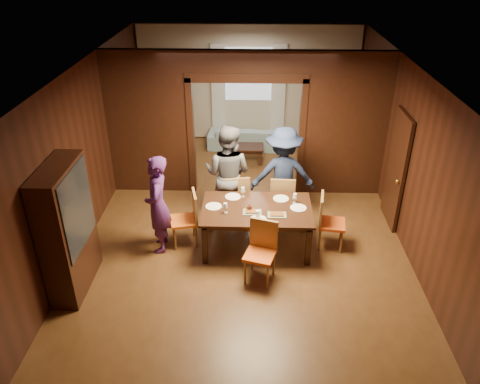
{
  "coord_description": "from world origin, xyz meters",
  "views": [
    {
      "loc": [
        0.14,
        -7.07,
        4.74
      ],
      "look_at": [
        -0.06,
        -0.4,
        1.05
      ],
      "focal_mm": 35.0,
      "sensor_mm": 36.0,
      "label": 1
    }
  ],
  "objects_px": {
    "person_navy": "(283,174)",
    "chair_far_l": "(236,197)",
    "person_purple": "(158,205)",
    "chair_right": "(332,222)",
    "person_grey": "(228,174)",
    "sofa": "(246,137)",
    "dining_table": "(256,228)",
    "chair_near": "(260,253)",
    "coffee_table": "(246,154)",
    "chair_left": "(184,219)",
    "hutch": "(67,229)",
    "chair_far_r": "(282,198)"
  },
  "relations": [
    {
      "from": "dining_table",
      "to": "chair_left",
      "type": "relative_size",
      "value": 1.88
    },
    {
      "from": "hutch",
      "to": "chair_left",
      "type": "bearing_deg",
      "value": 37.25
    },
    {
      "from": "chair_right",
      "to": "hutch",
      "type": "bearing_deg",
      "value": 114.16
    },
    {
      "from": "person_purple",
      "to": "chair_right",
      "type": "relative_size",
      "value": 1.76
    },
    {
      "from": "chair_right",
      "to": "person_purple",
      "type": "bearing_deg",
      "value": 101.24
    },
    {
      "from": "coffee_table",
      "to": "hutch",
      "type": "height_order",
      "value": "hutch"
    },
    {
      "from": "person_navy",
      "to": "chair_far_r",
      "type": "bearing_deg",
      "value": 85.72
    },
    {
      "from": "chair_right",
      "to": "chair_far_r",
      "type": "relative_size",
      "value": 1.0
    },
    {
      "from": "person_grey",
      "to": "person_navy",
      "type": "height_order",
      "value": "person_grey"
    },
    {
      "from": "chair_right",
      "to": "chair_near",
      "type": "height_order",
      "value": "same"
    },
    {
      "from": "person_navy",
      "to": "chair_far_r",
      "type": "xyz_separation_m",
      "value": [
        -0.0,
        -0.12,
        -0.42
      ]
    },
    {
      "from": "dining_table",
      "to": "hutch",
      "type": "bearing_deg",
      "value": -158.62
    },
    {
      "from": "chair_left",
      "to": "chair_near",
      "type": "distance_m",
      "value": 1.6
    },
    {
      "from": "dining_table",
      "to": "chair_far_r",
      "type": "relative_size",
      "value": 1.88
    },
    {
      "from": "chair_left",
      "to": "chair_far_l",
      "type": "bearing_deg",
      "value": 119.73
    },
    {
      "from": "chair_left",
      "to": "chair_far_r",
      "type": "distance_m",
      "value": 1.88
    },
    {
      "from": "coffee_table",
      "to": "chair_near",
      "type": "distance_m",
      "value": 4.3
    },
    {
      "from": "chair_near",
      "to": "hutch",
      "type": "relative_size",
      "value": 0.48
    },
    {
      "from": "person_grey",
      "to": "chair_right",
      "type": "xyz_separation_m",
      "value": [
        1.8,
        -0.87,
        -0.44
      ]
    },
    {
      "from": "person_purple",
      "to": "chair_far_l",
      "type": "distance_m",
      "value": 1.61
    },
    {
      "from": "chair_right",
      "to": "chair_far_l",
      "type": "distance_m",
      "value": 1.84
    },
    {
      "from": "person_grey",
      "to": "chair_far_l",
      "type": "bearing_deg",
      "value": 178.69
    },
    {
      "from": "person_grey",
      "to": "chair_left",
      "type": "distance_m",
      "value": 1.19
    },
    {
      "from": "person_navy",
      "to": "chair_far_l",
      "type": "relative_size",
      "value": 1.87
    },
    {
      "from": "person_navy",
      "to": "chair_far_r",
      "type": "distance_m",
      "value": 0.44
    },
    {
      "from": "person_grey",
      "to": "sofa",
      "type": "bearing_deg",
      "value": -75.91
    },
    {
      "from": "person_navy",
      "to": "chair_near",
      "type": "bearing_deg",
      "value": 74.18
    },
    {
      "from": "person_navy",
      "to": "chair_right",
      "type": "relative_size",
      "value": 1.87
    },
    {
      "from": "coffee_table",
      "to": "chair_far_l",
      "type": "distance_m",
      "value": 2.57
    },
    {
      "from": "chair_left",
      "to": "chair_right",
      "type": "xyz_separation_m",
      "value": [
        2.51,
        -0.02,
        0.0
      ]
    },
    {
      "from": "person_purple",
      "to": "chair_right",
      "type": "height_order",
      "value": "person_purple"
    },
    {
      "from": "chair_left",
      "to": "chair_far_l",
      "type": "height_order",
      "value": "same"
    },
    {
      "from": "person_grey",
      "to": "chair_near",
      "type": "distance_m",
      "value": 1.93
    },
    {
      "from": "person_navy",
      "to": "chair_near",
      "type": "distance_m",
      "value": 1.93
    },
    {
      "from": "coffee_table",
      "to": "chair_far_l",
      "type": "xyz_separation_m",
      "value": [
        -0.15,
        -2.55,
        0.28
      ]
    },
    {
      "from": "person_grey",
      "to": "chair_near",
      "type": "bearing_deg",
      "value": 126.66
    },
    {
      "from": "dining_table",
      "to": "coffee_table",
      "type": "relative_size",
      "value": 2.28
    },
    {
      "from": "hutch",
      "to": "chair_far_r",
      "type": "bearing_deg",
      "value": 30.84
    },
    {
      "from": "chair_near",
      "to": "coffee_table",
      "type": "bearing_deg",
      "value": 110.65
    },
    {
      "from": "person_purple",
      "to": "dining_table",
      "type": "xyz_separation_m",
      "value": [
        1.63,
        0.09,
        -0.47
      ]
    },
    {
      "from": "chair_far_r",
      "to": "hutch",
      "type": "bearing_deg",
      "value": 33.61
    },
    {
      "from": "person_purple",
      "to": "chair_far_r",
      "type": "height_order",
      "value": "person_purple"
    },
    {
      "from": "coffee_table",
      "to": "dining_table",
      "type": "bearing_deg",
      "value": -86.12
    },
    {
      "from": "dining_table",
      "to": "chair_far_r",
      "type": "distance_m",
      "value": 0.97
    },
    {
      "from": "chair_right",
      "to": "chair_far_l",
      "type": "xyz_separation_m",
      "value": [
        -1.65,
        0.81,
        0.0
      ]
    },
    {
      "from": "person_navy",
      "to": "chair_left",
      "type": "height_order",
      "value": "person_navy"
    },
    {
      "from": "person_purple",
      "to": "chair_right",
      "type": "distance_m",
      "value": 2.93
    },
    {
      "from": "dining_table",
      "to": "chair_near",
      "type": "height_order",
      "value": "chair_near"
    },
    {
      "from": "person_grey",
      "to": "chair_near",
      "type": "relative_size",
      "value": 1.92
    },
    {
      "from": "person_grey",
      "to": "chair_right",
      "type": "bearing_deg",
      "value": 173.03
    }
  ]
}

